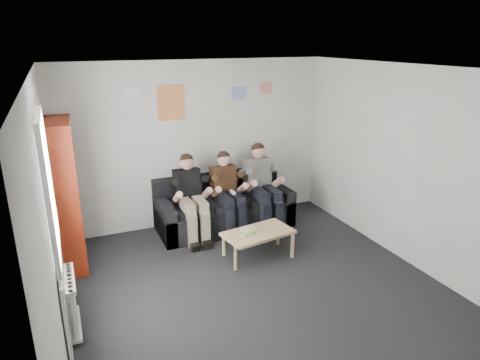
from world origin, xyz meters
The scene contains 14 objects.
room_shell centered at (0.00, 0.00, 1.35)m, with size 5.00×5.00×5.00m.
sofa centered at (0.30, 2.08, 0.31)m, with size 2.20×0.90×0.85m.
bookshelf centered at (-2.07, 1.75, 1.01)m, with size 0.30×0.91×2.03m.
coffee_table centered at (0.37, 0.90, 0.35)m, with size 0.98×0.54×0.39m.
game_cases centered at (0.20, 0.90, 0.42)m, with size 0.25×0.23×0.06m.
person_left centered at (-0.31, 1.88, 0.66)m, with size 0.41×0.87×1.33m.
person_middle centered at (0.30, 1.88, 0.65)m, with size 0.39×0.84×1.31m.
person_right centered at (0.92, 1.88, 0.68)m, with size 0.43×0.92×1.38m.
radiator centered at (-2.15, 0.20, 0.35)m, with size 0.10×0.64×0.60m.
window centered at (-2.22, 0.20, 1.03)m, with size 0.05×1.30×2.36m.
poster_large centered at (-0.40, 2.49, 2.05)m, with size 0.42×0.01×0.55m, color gold.
poster_blue centered at (0.75, 2.49, 2.15)m, with size 0.25×0.01×0.20m, color #4772F1.
poster_pink centered at (1.25, 2.49, 2.20)m, with size 0.22×0.01×0.18m, color #C83E92.
poster_sign centered at (-1.00, 2.49, 2.25)m, with size 0.20×0.01×0.14m, color white.
Camera 1 is at (-2.06, -4.08, 3.01)m, focal length 32.00 mm.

